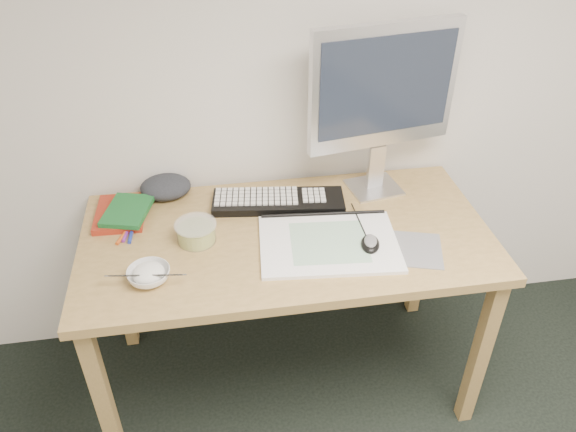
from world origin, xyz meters
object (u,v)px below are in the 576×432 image
keyboard (278,201)px  monitor (384,92)px  sketchpad (329,244)px  desk (287,252)px  rice_bowl (149,275)px

keyboard → monitor: 0.54m
sketchpad → keyboard: keyboard is taller
desk → monitor: bearing=31.6°
keyboard → rice_bowl: bearing=-135.2°
monitor → rice_bowl: (-0.83, -0.40, -0.37)m
desk → keyboard: size_ratio=2.91×
sketchpad → monitor: 0.56m
sketchpad → monitor: monitor is taller
desk → rice_bowl: 0.50m
keyboard → rice_bowl: rice_bowl is taller
desk → rice_bowl: (-0.45, -0.17, 0.10)m
desk → keyboard: 0.20m
sketchpad → keyboard: size_ratio=0.95×
desk → sketchpad: (0.13, -0.09, 0.09)m
sketchpad → keyboard: (-0.13, 0.27, 0.01)m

